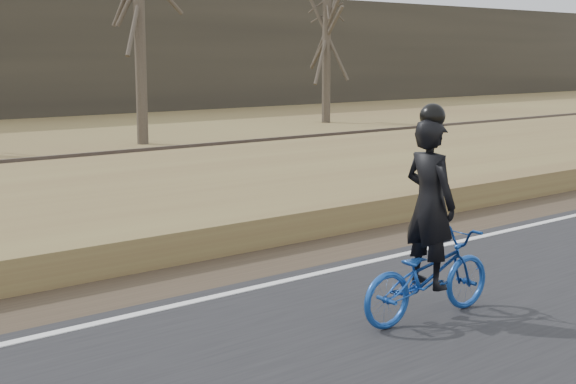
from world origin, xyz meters
TOP-DOWN VIEW (x-y plane):
  - cyclist at (4.21, -1.82)m, footprint 1.79×0.71m
  - bare_tree_right at (10.42, 15.47)m, footprint 0.36×0.36m
  - bare_tree_far_right at (20.43, 17.92)m, footprint 0.36×0.36m

SIDE VIEW (x-z plane):
  - cyclist at x=4.21m, z-range -0.34..1.91m
  - bare_tree_right at x=10.42m, z-range 0.00..7.65m
  - bare_tree_far_right at x=20.43m, z-range 0.00..7.81m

